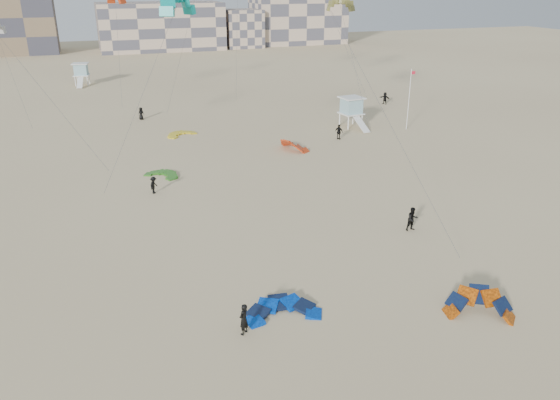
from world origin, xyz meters
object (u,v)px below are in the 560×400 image
object	(u,v)px
kite_ground_orange	(478,314)
lifeguard_tower_near	(351,112)
kitesurfer_main	(244,319)
kite_ground_blue	(282,314)

from	to	relation	value
kite_ground_orange	lifeguard_tower_near	size ratio (longest dim) A/B	0.69
kitesurfer_main	kite_ground_orange	bearing A→B (deg)	126.78
kitesurfer_main	lifeguard_tower_near	world-z (taller)	lifeguard_tower_near
kite_ground_blue	kitesurfer_main	bearing A→B (deg)	-150.79
kitesurfer_main	lifeguard_tower_near	size ratio (longest dim) A/B	0.34
kite_ground_blue	kite_ground_orange	world-z (taller)	kite_ground_orange
kite_ground_blue	kitesurfer_main	size ratio (longest dim) A/B	2.26
kitesurfer_main	lifeguard_tower_near	bearing A→B (deg)	-165.07
kite_ground_orange	lifeguard_tower_near	xyz separation A→B (m)	(12.01, 40.95, 1.90)
kite_ground_orange	lifeguard_tower_near	world-z (taller)	lifeguard_tower_near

